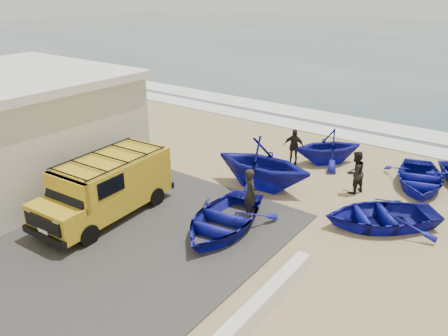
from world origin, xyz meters
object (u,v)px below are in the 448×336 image
Objects in this scene: boat_far_left at (328,146)px; fisherman_front at (250,193)px; boat_near_left at (223,219)px; boat_mid_left at (263,163)px; fisherman_middle at (355,172)px; boat_near_right at (381,215)px; parapet at (244,323)px; van at (107,185)px; fisherman_back at (294,147)px; boat_mid_right at (419,178)px.

boat_far_left is 6.11m from fisherman_front.
boat_far_left is 1.72× the size of fisherman_front.
boat_mid_left is at bearing 92.44° from boat_near_left.
boat_near_left is 3.65m from boat_mid_left.
boat_near_right is at bearing 62.54° from fisherman_middle.
parapet is at bearing -32.47° from boat_far_left.
van is 9.81m from boat_far_left.
fisherman_back is at bearing -163.25° from boat_near_right.
fisherman_middle is 1.04× the size of fisherman_back.
boat_mid_left is 2.43× the size of fisherman_back.
van is at bearing 144.91° from boat_mid_left.
boat_far_left is 1.54m from fisherman_back.
boat_near_right is 1.02× the size of boat_mid_right.
boat_near_left is at bearing -91.16° from boat_near_right.
boat_near_right is at bearing -110.39° from boat_mid_right.
boat_mid_left is at bearing 55.24° from van.
boat_near_right is 3.92m from boat_mid_right.
fisherman_back reaches higher than boat_near_left.
fisherman_middle is at bearing -3.60° from boat_far_left.
parapet is at bearing -154.82° from boat_mid_left.
parapet is at bearing -18.43° from van.
van is 9.12m from fisherman_middle.
van is at bearing 164.95° from parapet.
fisherman_front is at bearing -162.09° from boat_mid_left.
boat_far_left reaches higher than parapet.
van is 8.47m from fisherman_back.
parapet is at bearing -113.03° from boat_mid_right.
fisherman_middle is (3.06, 1.71, -0.19)m from boat_mid_left.
fisherman_middle is at bearing -35.30° from fisherman_back.
parapet is 1.53× the size of boat_mid_left.
boat_mid_left reaches higher than fisherman_back.
van is 2.98× the size of fisherman_middle.
parapet is 3.40× the size of fisherman_front.
boat_near_left is at bearing -2.65° from fisherman_middle.
fisherman_back reaches higher than boat_far_left.
fisherman_back reaches higher than boat_near_right.
parapet is 6.74m from boat_near_right.
boat_far_left is (1.00, 3.89, -0.23)m from boat_mid_left.
van is at bearing -71.54° from boat_far_left.
boat_far_left is at bearing 62.10° from van.
fisherman_back is (-4.91, 3.13, 0.41)m from boat_near_right.
boat_near_right is at bearing 82.20° from parapet.
fisherman_back reaches higher than boat_mid_right.
boat_near_left is at bearing 114.57° from fisherman_front.
fisherman_back is at bearing 0.21° from boat_mid_left.
boat_near_left is 6.53m from fisherman_back.
boat_mid_left is at bearing -35.92° from fisherman_front.
boat_far_left is (0.30, 7.41, 0.39)m from boat_near_left.
boat_far_left is at bearing -58.68° from fisherman_front.
boat_mid_right is (4.26, 7.24, -0.03)m from boat_near_left.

